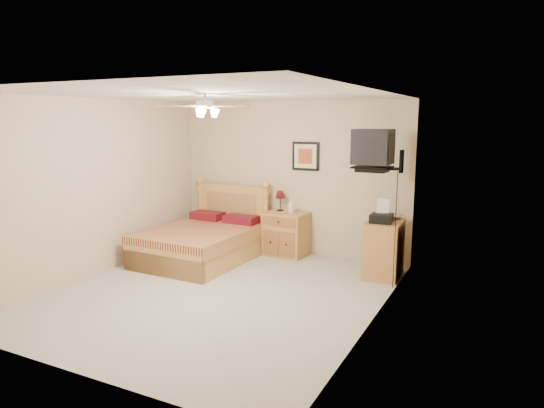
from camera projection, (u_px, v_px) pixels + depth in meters
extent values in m
plane|color=#A7A297|center=(218.00, 293.00, 6.24)|extent=(4.50, 4.50, 0.00)
cube|color=white|center=(214.00, 94.00, 5.80)|extent=(4.00, 4.50, 0.04)
cube|color=#CAB495|center=(291.00, 178.00, 8.00)|extent=(4.00, 0.04, 2.50)
cube|color=#CAB495|center=(69.00, 236.00, 4.04)|extent=(4.00, 0.04, 2.50)
cube|color=#CAB495|center=(98.00, 187.00, 6.90)|extent=(0.04, 4.50, 2.50)
cube|color=#CAB495|center=(375.00, 211.00, 5.14)|extent=(0.04, 4.50, 2.50)
cube|color=#A26C32|center=(286.00, 234.00, 7.93)|extent=(0.69, 0.53, 0.72)
imported|color=white|center=(291.00, 206.00, 7.80)|extent=(0.09, 0.09, 0.23)
cube|color=black|center=(306.00, 156.00, 7.80)|extent=(0.46, 0.04, 0.46)
cube|color=#B27541|center=(384.00, 249.00, 6.84)|extent=(0.49, 0.69, 0.80)
imported|color=#A89B89|center=(384.00, 217.00, 7.03)|extent=(0.28, 0.31, 0.02)
imported|color=gray|center=(386.00, 215.00, 7.03)|extent=(0.23, 0.30, 0.02)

